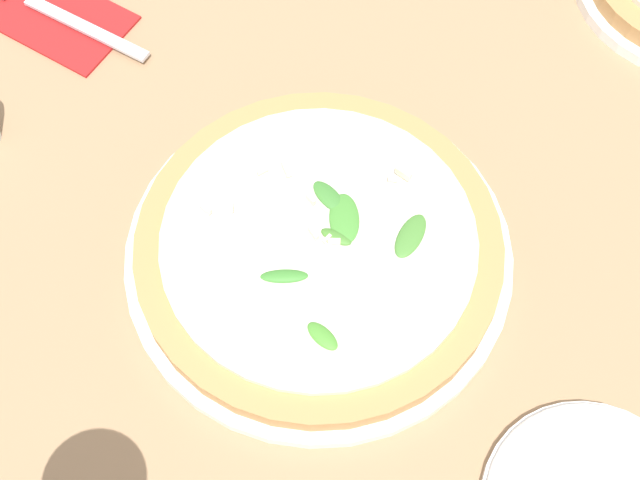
{
  "coord_description": "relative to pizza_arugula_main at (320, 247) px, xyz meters",
  "views": [
    {
      "loc": [
        -0.18,
        0.3,
        0.67
      ],
      "look_at": [
        -0.03,
        -0.0,
        0.03
      ],
      "focal_mm": 50.0,
      "sensor_mm": 36.0,
      "label": 1
    }
  ],
  "objects": [
    {
      "name": "fork",
      "position": [
        0.35,
        -0.13,
        -0.01
      ],
      "size": [
        0.23,
        0.04,
        0.0
      ],
      "rotation": [
        0.0,
        0.0,
        -0.1
      ],
      "color": "silver",
      "rests_on": "ground_plane"
    },
    {
      "name": "napkin",
      "position": [
        0.34,
        -0.13,
        -0.01
      ],
      "size": [
        0.14,
        0.1,
        0.01
      ],
      "rotation": [
        0.0,
        0.0,
        -0.12
      ],
      "color": "#B21E1E",
      "rests_on": "ground_plane"
    },
    {
      "name": "ground_plane",
      "position": [
        0.03,
        0.0,
        -0.02
      ],
      "size": [
        6.0,
        6.0,
        0.0
      ],
      "primitive_type": "plane",
      "color": "#9E7A56"
    },
    {
      "name": "pizza_arugula_main",
      "position": [
        0.0,
        0.0,
        0.0
      ],
      "size": [
        0.32,
        0.32,
        0.05
      ],
      "color": "white",
      "rests_on": "ground_plane"
    }
  ]
}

